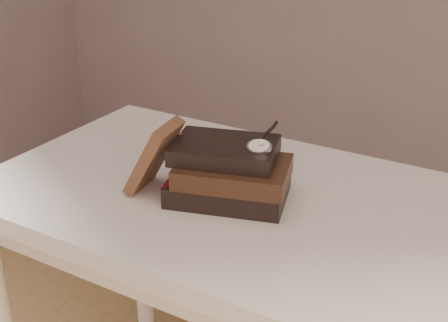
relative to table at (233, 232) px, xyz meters
The scene contains 5 objects.
table is the anchor object (origin of this frame).
book_stack 0.15m from the table, 80.57° to the right, with size 0.26×0.21×0.11m.
journal 0.23m from the table, 152.96° to the right, with size 0.02×0.10×0.15m, color #402618.
pocket_watch 0.22m from the table, 11.12° to the right, with size 0.06×0.15×0.02m.
eyeglasses 0.18m from the table, 164.20° to the left, with size 0.12×0.13×0.04m.
Camera 1 is at (0.50, -0.55, 1.30)m, focal length 47.43 mm.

